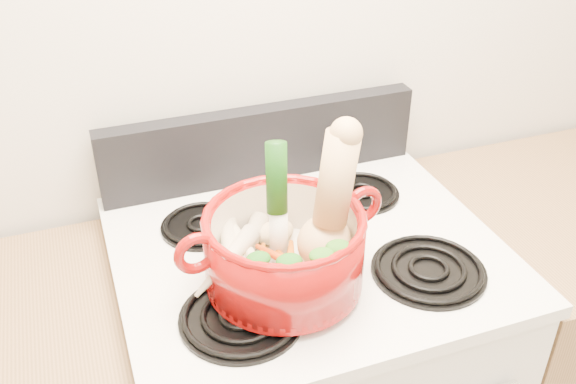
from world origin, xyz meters
name	(u,v)px	position (x,y,z in m)	size (l,w,h in m)	color
wall_back	(252,29)	(0.00, 1.75, 1.30)	(3.50, 0.02, 2.60)	beige
cooktop	(307,252)	(0.00, 1.40, 0.93)	(0.78, 0.67, 0.03)	white
control_backsplash	(262,144)	(0.00, 1.70, 1.04)	(0.76, 0.05, 0.18)	black
burner_front_left	(241,316)	(-0.19, 1.24, 0.96)	(0.22, 0.22, 0.02)	black
burner_front_right	(429,269)	(0.19, 1.24, 0.96)	(0.22, 0.22, 0.02)	black
burner_back_left	(201,224)	(-0.19, 1.54, 0.96)	(0.17, 0.17, 0.02)	black
burner_back_right	(362,192)	(0.19, 1.54, 0.96)	(0.17, 0.17, 0.02)	black
dutch_oven	(284,250)	(-0.09, 1.30, 1.04)	(0.29, 0.29, 0.14)	maroon
pot_handle_left	(196,253)	(-0.25, 1.28, 1.09)	(0.08, 0.08, 0.02)	maroon
pot_handle_right	(363,205)	(0.07, 1.31, 1.09)	(0.08, 0.08, 0.02)	maroon
squash	(329,202)	(-0.01, 1.29, 1.13)	(0.11, 0.11, 0.27)	tan
leek	(278,203)	(-0.09, 1.33, 1.12)	(0.04, 0.04, 0.25)	silver
ginger	(273,234)	(-0.08, 1.38, 1.02)	(0.07, 0.05, 0.04)	tan
parsnip_0	(244,255)	(-0.15, 1.33, 1.02)	(0.04, 0.04, 0.21)	beige
parsnip_1	(231,255)	(-0.18, 1.33, 1.03)	(0.04, 0.04, 0.20)	beige
parsnip_2	(244,244)	(-0.15, 1.35, 1.03)	(0.04, 0.04, 0.19)	beige
parsnip_3	(225,261)	(-0.20, 1.31, 1.04)	(0.04, 0.04, 0.18)	beige
carrot_0	(300,277)	(-0.08, 1.24, 1.02)	(0.03, 0.03, 0.16)	#C8550A
carrot_1	(261,272)	(-0.14, 1.27, 1.02)	(0.03, 0.03, 0.15)	#D95A0A
carrot_2	(295,267)	(-0.08, 1.26, 1.03)	(0.03, 0.03, 0.18)	#BF3909
carrot_3	(290,270)	(-0.10, 1.24, 1.03)	(0.03, 0.03, 0.15)	#C45509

